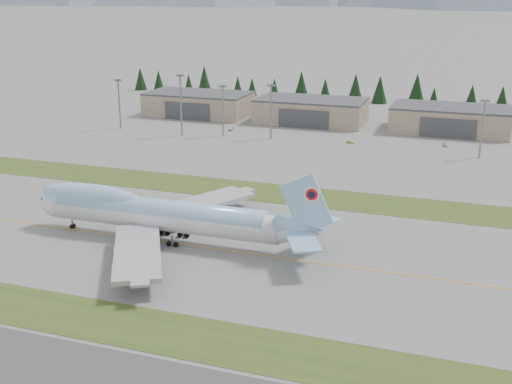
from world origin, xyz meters
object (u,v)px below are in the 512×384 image
at_px(boeing_747_freighter, 160,214).
at_px(hangar_left, 199,104).
at_px(hangar_center, 311,111).
at_px(service_vehicle_c, 445,146).
at_px(service_vehicle_a, 232,130).
at_px(service_vehicle_b, 350,143).
at_px(hangar_right, 450,119).

height_order(boeing_747_freighter, hangar_left, boeing_747_freighter).
distance_m(hangar_center, service_vehicle_c, 66.05).
bearing_deg(service_vehicle_a, service_vehicle_b, -4.95).
relative_size(hangar_left, service_vehicle_c, 13.21).
bearing_deg(hangar_center, boeing_747_freighter, -89.66).
relative_size(service_vehicle_b, service_vehicle_c, 0.91).
height_order(hangar_right, service_vehicle_c, hangar_right).
relative_size(boeing_747_freighter, service_vehicle_c, 20.73).
xyz_separation_m(hangar_right, service_vehicle_b, (-35.34, -33.95, -5.39)).
bearing_deg(service_vehicle_a, hangar_left, 137.47).
bearing_deg(boeing_747_freighter, hangar_left, 110.07).
relative_size(hangar_left, service_vehicle_b, 14.45).
distance_m(service_vehicle_a, service_vehicle_c, 87.87).
height_order(hangar_center, service_vehicle_b, hangar_center).
relative_size(hangar_center, service_vehicle_c, 13.21).
relative_size(hangar_right, service_vehicle_a, 12.24).
distance_m(boeing_747_freighter, hangar_center, 148.83).
relative_size(hangar_center, service_vehicle_b, 14.45).
bearing_deg(service_vehicle_b, hangar_left, 76.00).
bearing_deg(service_vehicle_c, hangar_right, 80.52).
bearing_deg(hangar_right, hangar_left, 180.00).
distance_m(service_vehicle_a, service_vehicle_b, 52.94).
xyz_separation_m(hangar_left, hangar_right, (115.00, 0.00, 0.00)).
relative_size(boeing_747_freighter, hangar_left, 1.57).
height_order(hangar_left, hangar_center, same).
bearing_deg(service_vehicle_b, service_vehicle_a, 91.69).
bearing_deg(hangar_left, boeing_747_freighter, -69.42).
xyz_separation_m(hangar_center, service_vehicle_a, (-27.84, -27.14, -5.39)).
distance_m(hangar_left, hangar_right, 115.00).
height_order(boeing_747_freighter, hangar_center, boeing_747_freighter).
bearing_deg(service_vehicle_c, hangar_left, 157.23).
height_order(hangar_right, service_vehicle_a, hangar_right).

